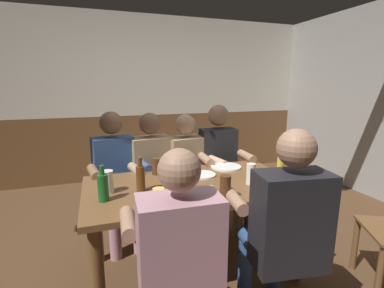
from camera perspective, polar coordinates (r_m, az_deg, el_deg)
ground_plane at (r=2.65m, az=-1.34°, el=-21.76°), size 6.57×6.57×0.00m
back_wall_upper at (r=4.51m, az=-10.83°, el=15.33°), size 5.48×0.12×1.50m
back_wall_wainscot at (r=4.61m, az=-10.22°, el=-0.31°), size 5.48×0.12×1.00m
dining_table at (r=2.19m, az=0.11°, el=-10.72°), size 1.59×0.88×0.74m
person_0 at (r=2.69m, az=-15.20°, el=-5.71°), size 0.55×0.57×1.23m
person_1 at (r=2.74m, az=-7.74°, el=-5.16°), size 0.58×0.58×1.21m
person_2 at (r=2.83m, az=-0.61°, el=-4.77°), size 0.55×0.59×1.18m
person_3 at (r=2.94m, az=5.68°, el=-3.27°), size 0.52×0.52×1.27m
person_4 at (r=1.51m, az=-3.04°, el=-20.40°), size 0.55×0.53×1.19m
person_5 at (r=1.76m, az=18.19°, el=-15.09°), size 0.58×0.57×1.25m
table_candle at (r=2.25m, az=-4.10°, el=-6.06°), size 0.04×0.04×0.08m
plate_0 at (r=2.55m, az=6.92°, el=-4.63°), size 0.27×0.27×0.01m
plate_1 at (r=2.32m, az=2.13°, el=-6.27°), size 0.22×0.22×0.01m
bottle_0 at (r=2.36m, az=17.54°, el=-4.30°), size 0.06×0.06×0.26m
bottle_1 at (r=1.90m, az=-17.65°, el=-8.30°), size 0.07×0.07×0.24m
bottle_2 at (r=2.00m, az=-10.42°, el=-6.77°), size 0.06×0.06×0.25m
pint_glass_0 at (r=1.87m, az=6.79°, el=-8.69°), size 0.07×0.07×0.16m
pint_glass_1 at (r=2.03m, az=-16.79°, el=-7.38°), size 0.08×0.08×0.16m
pint_glass_2 at (r=2.36m, az=-7.22°, el=-4.48°), size 0.08×0.08×0.14m
pint_glass_3 at (r=2.16m, az=11.88°, el=-5.97°), size 0.07×0.07×0.16m
pint_glass_4 at (r=1.89m, az=-0.38°, el=-9.06°), size 0.07×0.07×0.12m
pint_glass_5 at (r=1.79m, az=-6.81°, el=-10.58°), size 0.08×0.08×0.11m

